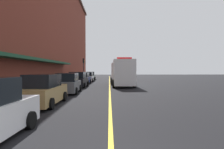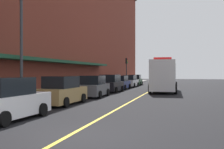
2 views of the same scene
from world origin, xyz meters
The scene contains 18 objects.
ground_plane centered at (0.00, 25.00, 0.00)m, with size 112.00×112.00×0.00m, color black.
sidewalk_left centered at (-6.20, 25.00, 0.07)m, with size 2.40×70.00×0.15m, color gray.
lane_center_stripe centered at (0.00, 25.00, 0.00)m, with size 0.16×70.00×0.01m, color gold.
brick_building_left centered at (-13.88, 24.00, 9.76)m, with size 14.13×64.00×19.51m.
parked_car_0 centered at (-3.91, 2.19, 0.89)m, with size 2.19×4.65×1.92m.
parked_car_1 centered at (-4.05, 8.36, 0.88)m, with size 2.02×4.64×1.89m.
parked_car_2 centered at (-3.89, 14.32, 0.86)m, with size 2.19×4.39×1.86m.
parked_car_3 centered at (-3.90, 20.21, 0.88)m, with size 2.25×4.20×1.90m.
parked_car_4 centered at (-3.99, 25.28, 0.81)m, with size 2.09×4.16×1.72m.
parked_car_5 centered at (-3.92, 31.05, 0.81)m, with size 2.22×4.28×1.74m.
parked_car_6 centered at (-4.02, 36.59, 0.81)m, with size 2.21×4.34×1.74m.
box_truck centered at (1.63, 22.32, 1.72)m, with size 2.98×9.05×3.61m.
parking_meter_0 centered at (-5.35, 26.01, 1.06)m, with size 0.14×0.18×1.33m.
parking_meter_1 centered at (-5.35, 30.80, 1.06)m, with size 0.14×0.18×1.33m.
parking_meter_2 centered at (-5.35, 31.56, 1.06)m, with size 0.14×0.18×1.33m.
parking_meter_3 centered at (-5.35, 21.83, 1.06)m, with size 0.14×0.18×1.33m.
street_lamp_left centered at (-5.95, 6.52, 4.40)m, with size 0.44×0.44×6.94m.
traffic_light_near centered at (-5.29, 35.45, 3.16)m, with size 0.38×0.36×4.30m.
Camera 2 is at (3.79, -8.62, 2.16)m, focal length 44.49 mm.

